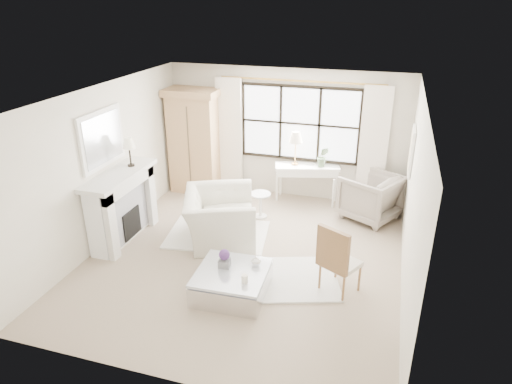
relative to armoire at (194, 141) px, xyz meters
The scene contains 32 objects.
floor 3.28m from the armoire, 51.52° to the right, with size 5.50×5.50×0.00m, color tan.
ceiling 3.45m from the armoire, 51.52° to the right, with size 5.50×5.50×0.00m, color white.
wall_back 1.95m from the armoire, 10.19° to the left, with size 5.00×5.00×0.00m, color beige.
wall_front 5.50m from the armoire, 69.65° to the right, with size 5.00×5.00×0.00m, color beige.
wall_left 2.49m from the armoire, 103.71° to the right, with size 5.50×5.50×0.00m, color silver.
wall_right 5.03m from the armoire, 28.60° to the right, with size 5.50×5.50×0.00m, color silver.
window_pane 2.28m from the armoire, ahead, with size 2.40×0.02×1.50m, color white.
window_frame 2.28m from the armoire, ahead, with size 2.50×0.04×1.50m, color black, non-canonical shape.
curtain_rod 2.60m from the armoire, ahead, with size 0.04×0.04×3.30m, color #AB803B.
curtain_left 0.76m from the armoire, 18.88° to the left, with size 0.55×0.10×2.47m, color white.
curtain_right 3.72m from the armoire, ahead, with size 0.55×0.10×2.47m, color white.
fireplace 2.48m from the armoire, 98.53° to the right, with size 0.58×1.66×1.26m.
mirror_frame 2.57m from the armoire, 103.04° to the right, with size 0.05×1.15×0.95m, color white.
mirror_glass 2.56m from the armoire, 102.36° to the right, with size 0.02×1.00×0.80m, color silver.
art_frame 4.46m from the armoire, ahead, with size 0.04×0.62×0.82m, color white.
art_canvas 4.44m from the armoire, ahead, with size 0.01×0.52×0.72m, color beige.
mantel_lamp 2.14m from the armoire, 98.01° to the right, with size 0.22×0.22×0.51m.
armoire is the anchor object (origin of this frame).
console_table 2.56m from the armoire, ahead, with size 1.37×0.78×0.80m.
console_lamp 2.20m from the armoire, ahead, with size 0.28×0.28×0.69m.
orchid_plant 2.76m from the armoire, ahead, with size 0.23×0.19×0.42m, color #526A46.
side_table 2.12m from the armoire, 27.43° to the right, with size 0.40×0.40×0.51m.
rug_left 2.47m from the armoire, 56.74° to the right, with size 1.77×1.25×0.03m, color white.
rug_right 4.08m from the armoire, 46.51° to the right, with size 1.60×1.20×0.03m, color white.
club_armchair 2.46m from the armoire, 56.30° to the right, with size 1.36×1.18×0.88m, color silver.
wingback_chair 3.85m from the armoire, ahead, with size 0.96×0.99×0.90m, color gray.
french_chair 4.63m from the armoire, 39.47° to the right, with size 0.65×0.66×1.08m.
coffee_table 4.08m from the armoire, 59.06° to the right, with size 1.04×1.04×0.38m.
planter_box 3.88m from the armoire, 60.17° to the right, with size 0.16×0.16×0.12m, color slate.
planter_flowers 3.86m from the armoire, 60.17° to the right, with size 0.16×0.16×0.16m, color #502B6C.
pillar_candle 4.34m from the armoire, 57.45° to the right, with size 0.09×0.09×0.12m, color white.
coffee_vase 3.98m from the armoire, 53.52° to the right, with size 0.15×0.15×0.15m, color white.
Camera 1 is at (2.06, -6.19, 4.06)m, focal length 32.00 mm.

